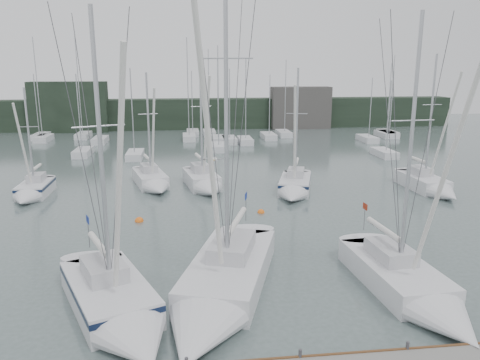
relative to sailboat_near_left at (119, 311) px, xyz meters
name	(u,v)px	position (x,y,z in m)	size (l,w,h in m)	color
ground	(232,312)	(4.72, 0.38, -0.61)	(160.00, 160.00, 0.00)	#4D5D59
far_treeline	(194,114)	(4.72, 62.38, 1.89)	(90.00, 4.00, 5.00)	black
far_building_left	(69,107)	(-15.28, 60.38, 3.39)	(12.00, 3.00, 8.00)	black
far_building_right	(301,108)	(22.72, 60.38, 2.89)	(10.00, 3.00, 7.00)	#44423F
mast_forest	(214,139)	(6.96, 46.86, -0.14)	(59.83, 24.66, 14.67)	silver
sailboat_near_left	(119,311)	(0.00, 0.00, 0.00)	(6.24, 9.37, 13.72)	silver
sailboat_near_center	(217,295)	(4.11, 0.89, -0.01)	(6.91, 12.47, 18.29)	silver
sailboat_near_right	(417,293)	(13.02, 0.11, -0.07)	(3.58, 10.06, 13.73)	silver
sailboat_mid_a	(32,192)	(-9.50, 20.32, -0.08)	(2.27, 6.24, 9.51)	silver
sailboat_mid_b	(153,182)	(0.08, 22.31, -0.08)	(4.11, 7.61, 10.65)	silver
sailboat_mid_c	(205,183)	(4.53, 21.24, -0.02)	(3.67, 7.33, 11.77)	silver
sailboat_mid_d	(294,188)	(11.84, 18.87, -0.04)	(4.58, 7.88, 11.09)	silver
sailboat_mid_e	(431,186)	(23.45, 17.98, -0.05)	(2.72, 7.80, 12.17)	silver
buoy_a	(139,221)	(-0.38, 13.37, -0.61)	(0.60, 0.60, 0.60)	orange
buoy_b	(261,213)	(8.29, 14.28, -0.61)	(0.52, 0.52, 0.52)	orange
seagull	(215,159)	(4.24, 3.32, 5.62)	(1.02, 0.49, 0.20)	white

